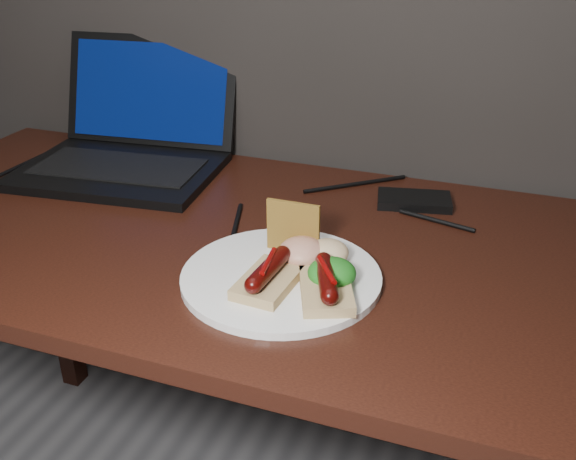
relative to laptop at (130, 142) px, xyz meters
The scene contains 11 objects.
desk 0.40m from the laptop, 35.26° to the right, with size 1.40×0.70×0.75m.
laptop is the anchor object (origin of this frame).
hard_drive 0.61m from the laptop, ahead, with size 0.13×0.08×0.02m, color black.
desk_cables 0.30m from the laptop, 13.92° to the right, with size 0.95×0.42×0.01m.
plate 0.58m from the laptop, 35.75° to the right, with size 0.30×0.30×0.01m, color white.
bread_sausage_center 0.60m from the laptop, 39.04° to the right, with size 0.08×0.12×0.04m.
bread_sausage_right 0.66m from the laptop, 34.08° to the right, with size 0.11×0.13×0.04m.
crispbread 0.53m from the laptop, 30.02° to the right, with size 0.09×0.01×0.09m, color #A2762C.
salad_greens 0.64m from the laptop, 31.92° to the right, with size 0.07×0.07×0.04m, color #186013.
salsa_mound 0.57m from the laptop, 31.35° to the right, with size 0.07×0.07×0.04m, color maroon.
coleslaw_mound 0.59m from the laptop, 28.27° to the right, with size 0.06×0.06×0.04m, color beige.
Camera 1 is at (0.45, 0.50, 1.25)m, focal length 40.00 mm.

